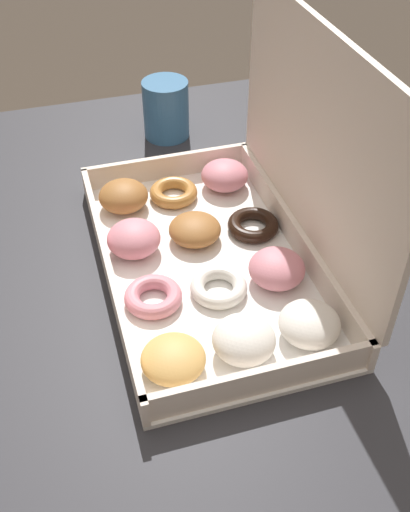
% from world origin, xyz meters
% --- Properties ---
extents(dining_table, '(1.01, 0.83, 0.75)m').
position_xyz_m(dining_table, '(0.00, 0.00, 0.64)').
color(dining_table, '#2D2D33').
rests_on(dining_table, ground_plane).
extents(donut_box, '(0.42, 0.26, 0.30)m').
position_xyz_m(donut_box, '(-0.00, 0.07, 0.81)').
color(donut_box, white).
rests_on(donut_box, dining_table).
extents(coffee_mug, '(0.08, 0.08, 0.10)m').
position_xyz_m(coffee_mug, '(-0.34, 0.08, 0.80)').
color(coffee_mug, teal).
rests_on(coffee_mug, dining_table).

